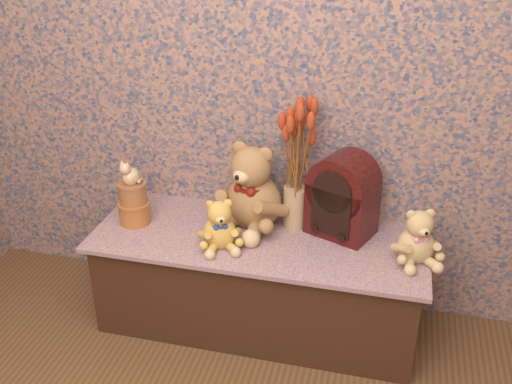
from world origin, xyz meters
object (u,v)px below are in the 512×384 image
at_px(teddy_small, 418,233).
at_px(ceramic_vase, 296,207).
at_px(teddy_medium, 219,221).
at_px(cat_figurine, 130,171).
at_px(cathedral_radio, 343,195).
at_px(teddy_large, 254,181).
at_px(biscuit_tin_lower, 135,212).

xyz_separation_m(teddy_small, ceramic_vase, (-0.52, 0.16, -0.03)).
xyz_separation_m(teddy_medium, cat_figurine, (-0.43, 0.09, 0.14)).
relative_size(teddy_medium, cat_figurine, 1.95).
xyz_separation_m(teddy_small, cat_figurine, (-1.22, 0.01, 0.13)).
distance_m(cathedral_radio, ceramic_vase, 0.22).
bearing_deg(teddy_medium, cat_figurine, 144.09).
height_order(teddy_medium, ceramic_vase, teddy_medium).
distance_m(teddy_small, cathedral_radio, 0.35).
relative_size(teddy_large, teddy_medium, 1.77).
distance_m(teddy_small, ceramic_vase, 0.54).
bearing_deg(teddy_large, biscuit_tin_lower, -147.67).
bearing_deg(teddy_medium, teddy_small, -17.41).
bearing_deg(cat_figurine, teddy_medium, 5.79).
xyz_separation_m(cathedral_radio, biscuit_tin_lower, (-0.90, -0.14, -0.13)).
height_order(teddy_small, ceramic_vase, teddy_small).
bearing_deg(cat_figurine, teddy_small, 17.77).
relative_size(teddy_medium, teddy_small, 0.94).
relative_size(teddy_large, biscuit_tin_lower, 2.99).
relative_size(teddy_small, cathedral_radio, 0.67).
xyz_separation_m(teddy_large, ceramic_vase, (0.18, 0.03, -0.11)).
height_order(teddy_large, teddy_medium, teddy_large).
bearing_deg(cathedral_radio, teddy_small, -1.91).
relative_size(ceramic_vase, cat_figurine, 1.52).
height_order(teddy_small, cathedral_radio, cathedral_radio).
xyz_separation_m(teddy_medium, ceramic_vase, (0.27, 0.24, -0.03)).
bearing_deg(biscuit_tin_lower, teddy_small, -0.29).
bearing_deg(cathedral_radio, teddy_medium, -132.17).
relative_size(cathedral_radio, ceramic_vase, 2.02).
bearing_deg(cat_figurine, ceramic_vase, 30.29).
bearing_deg(teddy_medium, biscuit_tin_lower, 144.09).
distance_m(teddy_medium, cathedral_radio, 0.53).
height_order(teddy_small, cat_figurine, cat_figurine).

